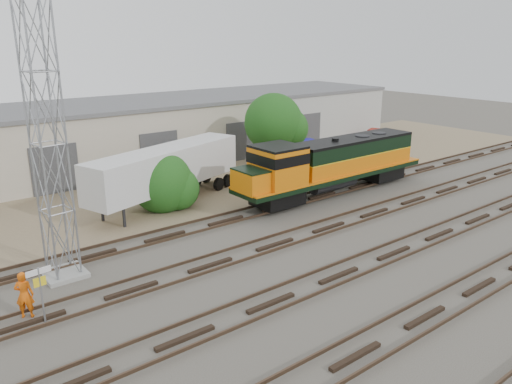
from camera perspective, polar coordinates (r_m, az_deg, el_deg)
ground at (r=25.17m, az=4.39°, el=-7.22°), size 140.00×140.00×0.00m
dirt_strip at (r=36.92m, az=-11.45°, el=0.54°), size 80.00×16.00×0.02m
tracks at (r=23.24m, az=9.43°, el=-9.38°), size 80.00×20.40×0.28m
warehouse at (r=43.45m, az=-16.41°, el=6.26°), size 58.40×10.40×5.30m
locomotive at (r=34.36m, az=8.60°, el=3.23°), size 15.76×2.77×3.79m
signal_tower at (r=22.82m, az=-22.57°, el=4.51°), size 1.78×1.78×12.07m
sign_post at (r=20.54m, az=-23.44°, el=-9.67°), size 0.93×0.14×2.28m
worker at (r=21.46m, az=-24.96°, el=-10.60°), size 0.83×0.75×1.91m
semi_trailer at (r=32.80m, az=-9.86°, el=2.71°), size 12.10×6.10×3.68m
dumpster_blue at (r=45.95m, az=5.79°, el=5.02°), size 1.90×1.83×1.50m
dumpster_red at (r=53.21m, az=13.52°, el=6.25°), size 1.92×1.87×1.40m
tree_mid at (r=31.70m, az=-10.24°, el=0.86°), size 4.08×3.88×3.88m
tree_east at (r=40.00m, az=2.43°, el=7.77°), size 4.89×4.65×6.28m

